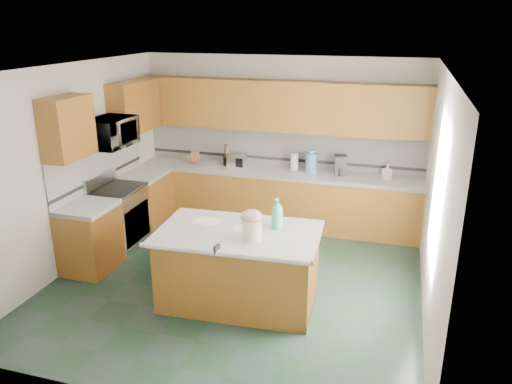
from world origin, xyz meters
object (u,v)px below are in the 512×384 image
(treat_jar, at_px, (252,230))
(coffee_maker, at_px, (340,165))
(knife_block, at_px, (195,157))
(toaster_oven, at_px, (236,161))
(island_top, at_px, (239,233))
(soap_bottle_island, at_px, (277,213))
(island_base, at_px, (239,269))

(treat_jar, bearing_deg, coffee_maker, 87.26)
(treat_jar, height_order, knife_block, treat_jar)
(coffee_maker, bearing_deg, toaster_oven, 167.81)
(island_top, distance_m, toaster_oven, 2.67)
(toaster_oven, height_order, coffee_maker, coffee_maker)
(knife_block, distance_m, coffee_maker, 2.44)
(treat_jar, relative_size, soap_bottle_island, 0.63)
(island_base, bearing_deg, island_top, 86.86)
(coffee_maker, bearing_deg, knife_block, 167.50)
(soap_bottle_island, distance_m, knife_block, 3.06)
(treat_jar, height_order, coffee_maker, coffee_maker)
(island_base, relative_size, knife_block, 8.71)
(soap_bottle_island, bearing_deg, coffee_maker, 96.99)
(knife_block, bearing_deg, coffee_maker, -0.41)
(knife_block, bearing_deg, island_base, -58.47)
(island_top, height_order, toaster_oven, toaster_oven)
(treat_jar, xyz_separation_m, toaster_oven, (-1.09, 2.70, -0.02))
(soap_bottle_island, distance_m, coffee_maker, 2.37)
(island_base, relative_size, treat_jar, 7.52)
(island_top, distance_m, treat_jar, 0.31)
(treat_jar, xyz_separation_m, knife_block, (-1.83, 2.70, -0.02))
(soap_bottle_island, height_order, knife_block, soap_bottle_island)
(knife_block, xyz_separation_m, coffee_maker, (2.44, 0.03, 0.05))
(island_base, height_order, knife_block, knife_block)
(treat_jar, distance_m, knife_block, 3.26)
(coffee_maker, bearing_deg, island_base, -121.19)
(toaster_oven, bearing_deg, coffee_maker, -20.86)
(island_top, relative_size, soap_bottle_island, 5.03)
(island_top, xyz_separation_m, coffee_maker, (0.83, 2.55, 0.18))
(soap_bottle_island, bearing_deg, treat_jar, -98.71)
(knife_block, relative_size, toaster_oven, 0.62)
(treat_jar, bearing_deg, island_top, 150.16)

